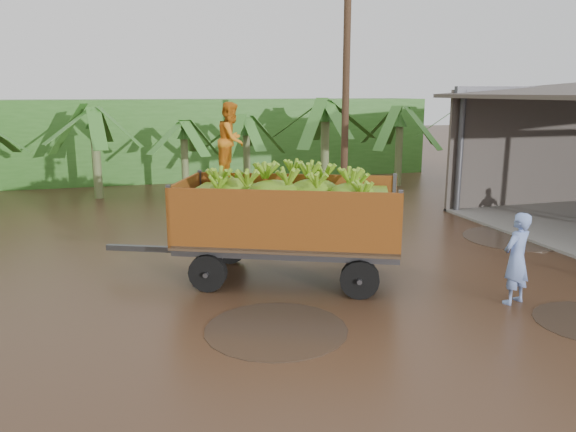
# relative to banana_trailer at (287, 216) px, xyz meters

# --- Properties ---
(ground) EXTENTS (100.00, 100.00, 0.00)m
(ground) POSITION_rel_banana_trailer_xyz_m (2.07, -0.73, -1.39)
(ground) COLOR black
(ground) RESTS_ON ground
(hedge_north) EXTENTS (22.00, 3.00, 3.60)m
(hedge_north) POSITION_rel_banana_trailer_xyz_m (0.07, 15.27, 0.41)
(hedge_north) COLOR #2D661E
(hedge_north) RESTS_ON ground
(banana_trailer) EXTENTS (6.28, 3.89, 3.73)m
(banana_trailer) POSITION_rel_banana_trailer_xyz_m (0.00, 0.00, 0.00)
(banana_trailer) COLOR #9C5316
(banana_trailer) RESTS_ON ground
(man_blue) EXTENTS (0.75, 0.61, 1.76)m
(man_blue) POSITION_rel_banana_trailer_xyz_m (3.72, -2.59, -0.51)
(man_blue) COLOR #718CCF
(man_blue) RESTS_ON ground
(utility_pole) EXTENTS (1.20, 0.24, 7.63)m
(utility_pole) POSITION_rel_banana_trailer_xyz_m (4.02, 6.73, 2.48)
(utility_pole) COLOR #47301E
(utility_pole) RESTS_ON ground
(banana_plants) EXTENTS (25.05, 21.04, 3.78)m
(banana_plants) POSITION_rel_banana_trailer_xyz_m (-2.65, 5.85, 0.34)
(banana_plants) COLOR #2D661E
(banana_plants) RESTS_ON ground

